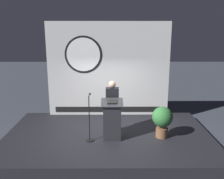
% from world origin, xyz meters
% --- Properties ---
extents(ground_plane, '(40.00, 40.00, 0.00)m').
position_xyz_m(ground_plane, '(0.00, 0.00, 0.00)').
color(ground_plane, '#383D47').
extents(stage_platform, '(6.40, 4.00, 0.30)m').
position_xyz_m(stage_platform, '(0.00, 0.00, 0.15)').
color(stage_platform, black).
rests_on(stage_platform, ground).
extents(banner_display, '(4.51, 0.12, 3.48)m').
position_xyz_m(banner_display, '(-0.03, 1.85, 2.05)').
color(banner_display, silver).
rests_on(banner_display, stage_platform).
extents(podium, '(0.64, 0.50, 1.21)m').
position_xyz_m(podium, '(0.12, -0.34, 0.88)').
color(podium, '#26262B').
rests_on(podium, stage_platform).
extents(speaker_person, '(0.40, 0.26, 1.67)m').
position_xyz_m(speaker_person, '(0.13, 0.14, 1.15)').
color(speaker_person, black).
rests_on(speaker_person, stage_platform).
extents(microphone_stand, '(0.24, 0.54, 1.38)m').
position_xyz_m(microphone_stand, '(-0.54, -0.44, 0.78)').
color(microphone_stand, black).
rests_on(microphone_stand, stage_platform).
extents(potted_plant, '(0.62, 0.62, 0.96)m').
position_xyz_m(potted_plant, '(1.63, -0.25, 0.88)').
color(potted_plant, brown).
rests_on(potted_plant, stage_platform).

